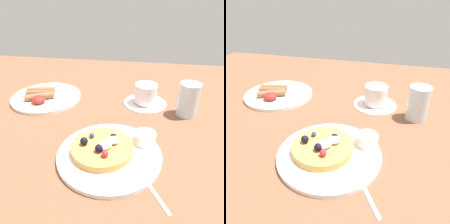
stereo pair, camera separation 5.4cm
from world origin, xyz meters
The scene contains 10 objects.
ground_plane centered at (0.00, 0.00, -1.50)cm, with size 153.47×120.05×3.00cm, color brown.
pancake_plate centered at (7.97, -16.49, 0.57)cm, with size 25.04×25.04×1.15cm, color white.
pancake_with_berries centered at (6.26, -16.22, 2.29)cm, with size 14.90×14.90×3.69cm.
syrup_ramekin centered at (16.23, -11.07, 2.57)cm, with size 5.52×5.52×2.77cm.
breakfast_plate centered at (-19.91, 10.62, 0.56)cm, with size 24.71×24.71×1.12cm, color white.
fried_breakfast centered at (-21.80, 9.25, 2.21)cm, with size 12.13×12.70×2.75cm.
coffee_saucer centered at (15.74, 12.49, 0.31)cm, with size 14.71×14.71×0.62cm, color white.
coffee_cup centered at (15.69, 12.66, 3.99)cm, with size 7.67×10.66×6.49cm.
teaspoon centered at (22.05, -31.46, 0.25)cm, with size 8.46×12.49×0.60cm.
water_glass centered at (28.85, 6.88, 5.31)cm, with size 6.36×6.36×10.61cm, color silver.
Camera 1 is at (14.86, -55.94, 35.77)cm, focal length 34.78 mm.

